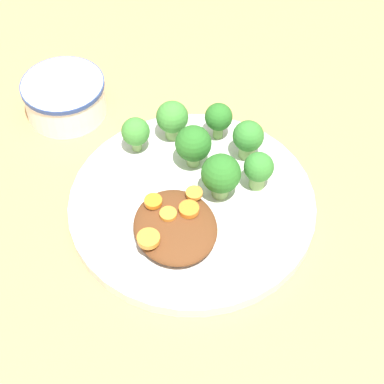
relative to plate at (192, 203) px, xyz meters
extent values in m
plane|color=tan|center=(0.00, 0.00, -0.01)|extent=(4.00, 4.00, 0.00)
cylinder|color=silver|center=(0.00, 0.00, 0.00)|extent=(0.28, 0.28, 0.02)
torus|color=silver|center=(0.00, 0.00, 0.01)|extent=(0.28, 0.28, 0.01)
cylinder|color=white|center=(0.11, -0.20, 0.01)|extent=(0.10, 0.10, 0.05)
cylinder|color=#2D478C|center=(0.11, -0.20, 0.04)|extent=(0.11, 0.11, 0.01)
cylinder|color=white|center=(0.11, -0.20, 0.03)|extent=(0.08, 0.08, 0.01)
ellipsoid|color=#5B3319|center=(0.03, 0.04, 0.02)|extent=(0.09, 0.10, 0.02)
cylinder|color=#7FA85B|center=(-0.02, -0.05, 0.02)|extent=(0.02, 0.02, 0.02)
sphere|color=#286B23|center=(-0.02, -0.05, 0.04)|extent=(0.04, 0.04, 0.04)
cylinder|color=#7FA85B|center=(-0.08, -0.05, 0.02)|extent=(0.02, 0.02, 0.02)
sphere|color=#337A2D|center=(-0.08, -0.05, 0.04)|extent=(0.04, 0.04, 0.04)
cylinder|color=#7FA85B|center=(-0.08, 0.00, 0.02)|extent=(0.02, 0.02, 0.02)
sphere|color=#337A2D|center=(-0.08, 0.00, 0.04)|extent=(0.03, 0.03, 0.03)
cylinder|color=#759E51|center=(-0.06, -0.09, 0.02)|extent=(0.01, 0.01, 0.02)
sphere|color=#286B23|center=(-0.06, -0.09, 0.04)|extent=(0.03, 0.03, 0.03)
cylinder|color=#7FA85B|center=(-0.01, -0.10, 0.02)|extent=(0.02, 0.02, 0.02)
sphere|color=#3D8433|center=(-0.01, -0.10, 0.04)|extent=(0.04, 0.04, 0.04)
cylinder|color=#7FA85B|center=(0.04, -0.10, 0.02)|extent=(0.01, 0.01, 0.02)
sphere|color=#3D8433|center=(0.04, -0.10, 0.03)|extent=(0.03, 0.03, 0.03)
cylinder|color=#7FA85B|center=(-0.03, 0.00, 0.02)|extent=(0.02, 0.02, 0.02)
sphere|color=#286B23|center=(-0.03, 0.00, 0.04)|extent=(0.04, 0.04, 0.04)
cylinder|color=orange|center=(0.05, 0.01, 0.03)|extent=(0.02, 0.02, 0.01)
cylinder|color=orange|center=(0.01, 0.03, 0.03)|extent=(0.02, 0.02, 0.01)
cylinder|color=orange|center=(0.06, 0.05, 0.03)|extent=(0.02, 0.02, 0.01)
cylinder|color=orange|center=(0.00, 0.01, 0.03)|extent=(0.02, 0.02, 0.00)
cylinder|color=orange|center=(0.03, 0.03, 0.03)|extent=(0.02, 0.02, 0.00)
camera|label=1|loc=(0.13, 0.43, 0.58)|focal=60.00mm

